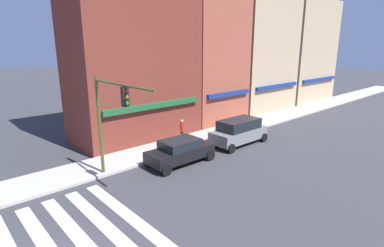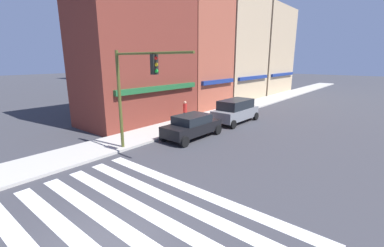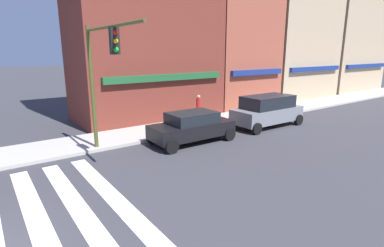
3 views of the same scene
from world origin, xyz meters
TOP-DOWN VIEW (x-y plane):
  - storefront_row at (22.79, 11.50)m, footprint 35.84×5.30m
  - traffic_signal at (5.11, 5.02)m, footprint 0.32×5.54m
  - sedan_black at (9.52, 4.70)m, footprint 4.43×2.02m
  - suv_grey at (15.30, 4.70)m, footprint 4.71×2.12m
  - pedestrian_red_jacket at (12.12, 7.58)m, footprint 0.32×0.32m
  - fire_hydrant at (9.79, 6.40)m, footprint 0.24×0.24m

SIDE VIEW (x-z plane):
  - fire_hydrant at x=9.79m, z-range 0.19..1.03m
  - sedan_black at x=9.52m, z-range 0.05..1.64m
  - suv_grey at x=15.30m, z-range 0.06..2.00m
  - pedestrian_red_jacket at x=12.12m, z-range 0.19..1.96m
  - traffic_signal at x=5.11m, z-range 1.13..6.82m
  - storefront_row at x=22.79m, z-range -0.92..14.92m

